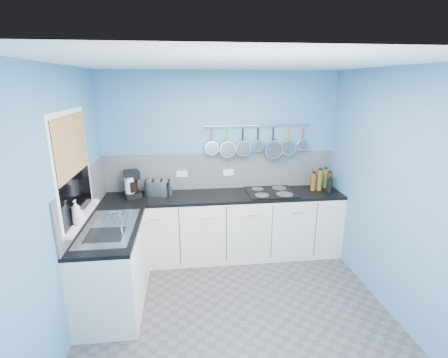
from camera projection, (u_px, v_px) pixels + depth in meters
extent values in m
cube|color=#47474C|center=(237.00, 311.00, 3.51)|extent=(3.20, 3.00, 0.02)
cube|color=white|center=(240.00, 62.00, 2.80)|extent=(3.20, 3.00, 0.02)
cube|color=teal|center=(221.00, 164.00, 4.59)|extent=(3.20, 0.02, 2.50)
cube|color=teal|center=(284.00, 300.00, 1.71)|extent=(3.20, 0.02, 2.50)
cube|color=teal|center=(63.00, 208.00, 2.97)|extent=(0.02, 3.00, 2.50)
cube|color=teal|center=(395.00, 194.00, 3.33)|extent=(0.02, 3.00, 2.50)
cube|color=gray|center=(221.00, 171.00, 4.60)|extent=(3.20, 0.02, 0.50)
cube|color=gray|center=(86.00, 196.00, 3.57)|extent=(0.02, 1.80, 0.50)
cube|color=silver|center=(224.00, 227.00, 4.53)|extent=(3.20, 0.60, 0.86)
cube|color=black|center=(224.00, 196.00, 4.40)|extent=(3.20, 0.60, 0.04)
cube|color=silver|center=(114.00, 268.00, 3.52)|extent=(0.60, 1.20, 0.86)
cube|color=black|center=(109.00, 229.00, 3.40)|extent=(0.60, 1.20, 0.04)
cube|color=white|center=(73.00, 168.00, 3.18)|extent=(0.01, 1.00, 1.10)
cube|color=black|center=(74.00, 168.00, 3.18)|extent=(0.01, 0.90, 1.00)
cube|color=tan|center=(72.00, 145.00, 3.11)|extent=(0.01, 0.90, 0.55)
cube|color=white|center=(82.00, 217.00, 3.32)|extent=(0.10, 0.98, 0.03)
cube|color=silver|center=(109.00, 227.00, 3.39)|extent=(0.50, 0.95, 0.01)
cube|color=white|center=(182.00, 174.00, 4.53)|extent=(0.15, 0.01, 0.09)
cube|color=white|center=(229.00, 172.00, 4.60)|extent=(0.15, 0.01, 0.09)
cylinder|color=silver|center=(258.00, 126.00, 4.44)|extent=(1.45, 0.02, 0.02)
imported|color=white|center=(76.00, 212.00, 3.09)|extent=(0.09, 0.09, 0.24)
imported|color=white|center=(78.00, 214.00, 3.13)|extent=(0.09, 0.09, 0.17)
cylinder|color=white|center=(130.00, 187.00, 4.24)|extent=(0.13, 0.13, 0.28)
cube|color=silver|center=(158.00, 188.00, 4.36)|extent=(0.34, 0.25, 0.20)
cylinder|color=silver|center=(169.00, 191.00, 4.36)|extent=(0.10, 0.10, 0.12)
cube|color=black|center=(271.00, 192.00, 4.48)|extent=(0.65, 0.57, 0.01)
cylinder|color=#3F721E|center=(325.00, 178.00, 4.64)|extent=(0.06, 0.06, 0.28)
cylinder|color=#8C5914|center=(317.00, 182.00, 4.64)|extent=(0.07, 0.07, 0.17)
cylinder|color=black|center=(313.00, 184.00, 4.65)|extent=(0.07, 0.07, 0.10)
cylinder|color=#4C190C|center=(329.00, 181.00, 4.53)|extent=(0.06, 0.06, 0.26)
cylinder|color=brown|center=(320.00, 180.00, 4.54)|extent=(0.07, 0.07, 0.29)
cylinder|color=brown|center=(313.00, 182.00, 4.54)|extent=(0.07, 0.07, 0.25)
cylinder|color=black|center=(330.00, 186.00, 4.44)|extent=(0.07, 0.07, 0.19)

